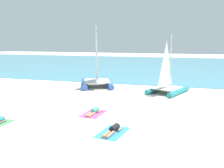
# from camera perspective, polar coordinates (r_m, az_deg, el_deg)

# --- Properties ---
(ground_plane) EXTENTS (120.00, 120.00, 0.00)m
(ground_plane) POSITION_cam_1_polar(r_m,az_deg,el_deg) (22.23, 3.28, -1.20)
(ground_plane) COLOR silver
(ocean_water) EXTENTS (120.00, 40.00, 0.05)m
(ocean_water) POSITION_cam_1_polar(r_m,az_deg,el_deg) (44.14, 10.11, 4.16)
(ocean_water) COLOR #4C9EB7
(ocean_water) RESTS_ON ground
(sailboat_teal) EXTENTS (3.38, 4.15, 4.68)m
(sailboat_teal) POSITION_cam_1_polar(r_m,az_deg,el_deg) (21.04, 12.18, -0.11)
(sailboat_teal) COLOR teal
(sailboat_teal) RESTS_ON ground
(sailboat_blue) EXTENTS (4.22, 5.03, 5.61)m
(sailboat_blue) POSITION_cam_1_polar(r_m,az_deg,el_deg) (23.49, -3.38, 1.46)
(sailboat_blue) COLOR blue
(sailboat_blue) RESTS_ON ground
(towel_middle) EXTENTS (1.21, 1.96, 0.01)m
(towel_middle) POSITION_cam_1_polar(r_m,az_deg,el_deg) (15.03, -4.13, -6.55)
(towel_middle) COLOR #D84C99
(towel_middle) RESTS_ON ground
(sunbather_middle) EXTENTS (0.57, 1.57, 0.30)m
(sunbather_middle) POSITION_cam_1_polar(r_m,az_deg,el_deg) (15.06, -4.03, -6.03)
(sunbather_middle) COLOR #3FB28C
(sunbather_middle) RESTS_ON towel_middle
(towel_right) EXTENTS (1.34, 2.03, 0.01)m
(towel_right) POSITION_cam_1_polar(r_m,az_deg,el_deg) (12.06, 0.15, -10.70)
(towel_right) COLOR #338CD8
(towel_right) RESTS_ON ground
(sunbather_right) EXTENTS (0.61, 1.57, 0.30)m
(sunbather_right) POSITION_cam_1_polar(r_m,az_deg,el_deg) (12.08, 0.28, -10.04)
(sunbather_right) COLOR black
(sunbather_right) RESTS_ON towel_right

